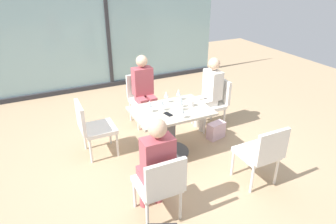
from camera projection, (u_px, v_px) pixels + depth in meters
ground_plane at (171, 152)px, 4.74m from camera, size 12.00×12.00×0.00m
window_wall_backdrop at (108, 35)px, 6.79m from camera, size 5.37×0.10×2.70m
dining_table_main at (171, 123)px, 4.51m from camera, size 1.13×0.79×0.73m
chair_front_left at (160, 184)px, 3.29m from camera, size 0.46×0.50×0.87m
chair_far_right at (214, 100)px, 5.31m from camera, size 0.50×0.46×0.87m
chair_near_window at (142, 96)px, 5.47m from camera, size 0.46×0.51×0.87m
chair_front_right at (262, 152)px, 3.85m from camera, size 0.46×0.50×0.87m
chair_far_left at (92, 126)px, 4.47m from camera, size 0.50×0.46×0.87m
person_front_left at (156, 163)px, 3.29m from camera, size 0.34×0.39×1.26m
person_far_right at (209, 90)px, 5.17m from camera, size 0.39×0.34×1.26m
person_near_window at (144, 88)px, 5.29m from camera, size 0.34×0.39×1.26m
wine_glass_0 at (181, 99)px, 4.43m from camera, size 0.07×0.07×0.18m
wine_glass_1 at (166, 95)px, 4.59m from camera, size 0.07×0.07×0.18m
wine_glass_2 at (182, 110)px, 4.11m from camera, size 0.07×0.07×0.18m
wine_glass_3 at (180, 102)px, 4.33m from camera, size 0.07×0.07×0.18m
wine_glass_4 at (149, 104)px, 4.29m from camera, size 0.07×0.07×0.18m
wine_glass_5 at (162, 102)px, 4.33m from camera, size 0.07×0.07×0.18m
wine_glass_6 at (178, 92)px, 4.67m from camera, size 0.07×0.07×0.18m
coffee_cup at (191, 103)px, 4.51m from camera, size 0.08×0.08×0.09m
cell_phone_on_table at (168, 114)px, 4.28m from camera, size 0.10×0.16×0.01m
handbag_1 at (216, 130)px, 5.06m from camera, size 0.33×0.22×0.28m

